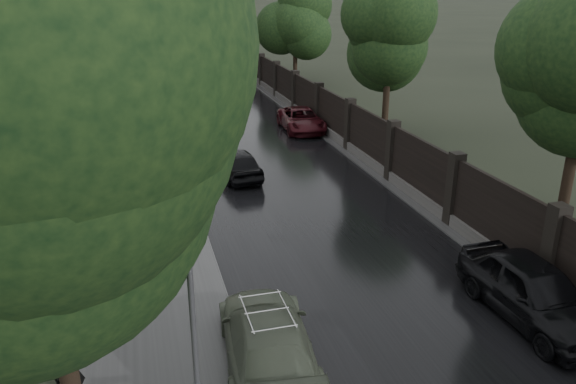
{
  "coord_description": "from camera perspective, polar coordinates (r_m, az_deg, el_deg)",
  "views": [
    {
      "loc": [
        -5.99,
        -6.26,
        8.18
      ],
      "look_at": [
        -1.2,
        10.95,
        1.5
      ],
      "focal_mm": 35.0,
      "sensor_mm": 36.0,
      "label": 1
    }
  ],
  "objects": [
    {
      "name": "road",
      "position": [
        196.52,
        -14.46,
        17.51
      ],
      "size": [
        8.0,
        420.0,
        0.02
      ],
      "primitive_type": "cube",
      "color": "black",
      "rests_on": "ground"
    },
    {
      "name": "sidewalk_left",
      "position": [
        196.43,
        -16.28,
        17.37
      ],
      "size": [
        4.0,
        420.0,
        0.16
      ],
      "primitive_type": "cube",
      "color": "#2D2D2D",
      "rests_on": "ground"
    },
    {
      "name": "verge_right",
      "position": [
        196.76,
        -12.78,
        17.65
      ],
      "size": [
        3.0,
        420.0,
        0.08
      ],
      "primitive_type": "cube",
      "color": "#2D2D2D",
      "rests_on": "ground"
    },
    {
      "name": "fence_right",
      "position": [
        40.35,
        -0.07,
        10.27
      ],
      "size": [
        0.45,
        75.72,
        2.7
      ],
      "color": "#383533",
      "rests_on": "ground"
    },
    {
      "name": "tree_left_near",
      "position": [
        9.56,
        -25.22,
        7.97
      ],
      "size": [
        5.44,
        5.44,
        9.16
      ],
      "color": "black",
      "rests_on": "ground"
    },
    {
      "name": "tree_left_far",
      "position": [
        36.43,
        -19.31,
        14.78
      ],
      "size": [
        4.25,
        4.25,
        7.39
      ],
      "color": "black",
      "rests_on": "ground"
    },
    {
      "name": "tree_right_b",
      "position": [
        31.48,
        10.25,
        14.3
      ],
      "size": [
        4.08,
        4.08,
        7.01
      ],
      "color": "black",
      "rests_on": "ground"
    },
    {
      "name": "tree_right_c",
      "position": [
        48.29,
        0.75,
        16.67
      ],
      "size": [
        4.08,
        4.08,
        7.01
      ],
      "color": "black",
      "rests_on": "ground"
    },
    {
      "name": "lamp_post",
      "position": [
        9.53,
        -9.46,
        -15.11
      ],
      "size": [
        0.25,
        0.12,
        5.11
      ],
      "color": "#59595E",
      "rests_on": "ground"
    },
    {
      "name": "traffic_light",
      "position": [
        31.83,
        -12.41,
        9.57
      ],
      "size": [
        0.16,
        0.32,
        4.0
      ],
      "color": "#59595E",
      "rests_on": "ground"
    },
    {
      "name": "volga_sedan",
      "position": [
        12.95,
        -2.11,
        -14.77
      ],
      "size": [
        2.42,
        5.0,
        1.4
      ],
      "primitive_type": "imported",
      "rotation": [
        0.0,
        0.0,
        3.05
      ],
      "color": "#4E5745",
      "rests_on": "ground"
    },
    {
      "name": "hatchback_left",
      "position": [
        25.03,
        -5.23,
        2.94
      ],
      "size": [
        1.93,
        4.03,
        1.33
      ],
      "primitive_type": "imported",
      "rotation": [
        0.0,
        0.0,
        3.24
      ],
      "color": "black",
      "rests_on": "ground"
    },
    {
      "name": "car_right_near",
      "position": [
        15.82,
        23.65,
        -9.21
      ],
      "size": [
        1.99,
        4.73,
        1.6
      ],
      "primitive_type": "imported",
      "rotation": [
        0.0,
        0.0,
        0.02
      ],
      "color": "black",
      "rests_on": "ground"
    },
    {
      "name": "car_right_far",
      "position": [
        33.1,
        1.37,
        7.36
      ],
      "size": [
        2.46,
        4.86,
        1.32
      ],
      "primitive_type": "imported",
      "rotation": [
        0.0,
        0.0,
        -0.06
      ],
      "color": "#330B11",
      "rests_on": "ground"
    },
    {
      "name": "pedestrian_umbrella",
      "position": [
        11.81,
        -22.01,
        -12.96
      ],
      "size": [
        1.34,
        1.35,
        2.71
      ],
      "rotation": [
        0.0,
        0.0,
        0.43
      ],
      "color": "black",
      "rests_on": "sidewalk_left"
    }
  ]
}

